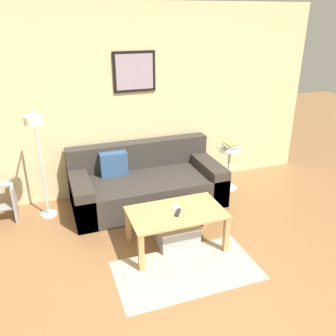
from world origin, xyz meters
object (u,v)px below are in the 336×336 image
object	(u,v)px
coffee_table	(176,218)
cell_phone	(176,207)
side_table	(229,165)
couch	(146,184)
remote_control	(178,212)
storage_bin	(177,234)
book_stack	(231,146)
floor_lamp	(38,145)

from	to	relation	value
coffee_table	cell_phone	distance (m)	0.12
side_table	cell_phone	xyz separation A→B (m)	(-1.21, -1.00, 0.08)
couch	remote_control	bearing A→B (deg)	-89.02
storage_bin	side_table	world-z (taller)	side_table
storage_bin	remote_control	xyz separation A→B (m)	(-0.02, -0.07, 0.32)
couch	book_stack	size ratio (longest dim) A/B	8.45
floor_lamp	couch	bearing A→B (deg)	5.90
coffee_table	cell_phone	xyz separation A→B (m)	(0.03, 0.08, 0.08)
book_stack	remote_control	xyz separation A→B (m)	(-1.24, -1.11, -0.23)
book_stack	cell_phone	distance (m)	1.58
storage_bin	floor_lamp	size ratio (longest dim) A/B	0.33
floor_lamp	remote_control	xyz separation A→B (m)	(1.31, -1.01, -0.59)
remote_control	book_stack	bearing A→B (deg)	74.66
remote_control	cell_phone	xyz separation A→B (m)	(0.03, 0.12, -0.01)
couch	book_stack	distance (m)	1.33
side_table	remote_control	xyz separation A→B (m)	(-1.24, -1.13, 0.08)
coffee_table	book_stack	bearing A→B (deg)	40.76
couch	floor_lamp	size ratio (longest dim) A/B	1.43
coffee_table	side_table	size ratio (longest dim) A/B	1.67
book_stack	couch	bearing A→B (deg)	178.52
side_table	cell_phone	size ratio (longest dim) A/B	4.39
storage_bin	cell_phone	world-z (taller)	cell_phone
couch	side_table	bearing A→B (deg)	-0.72
floor_lamp	side_table	xyz separation A→B (m)	(2.55, 0.12, -0.67)
floor_lamp	coffee_table	bearing A→B (deg)	-36.48
couch	storage_bin	distance (m)	1.08
floor_lamp	book_stack	xyz separation A→B (m)	(2.55, 0.10, -0.36)
couch	coffee_table	bearing A→B (deg)	-89.04
coffee_table	book_stack	xyz separation A→B (m)	(1.24, 1.07, 0.31)
storage_bin	remote_control	size ratio (longest dim) A/B	3.12
remote_control	cell_phone	distance (m)	0.13
couch	remote_control	world-z (taller)	couch
coffee_table	floor_lamp	xyz separation A→B (m)	(-1.31, 0.97, 0.67)
cell_phone	floor_lamp	bearing A→B (deg)	152.25
couch	coffee_table	world-z (taller)	couch
coffee_table	cell_phone	size ratio (longest dim) A/B	7.35
side_table	remote_control	bearing A→B (deg)	-137.70
coffee_table	side_table	bearing A→B (deg)	41.26
coffee_table	book_stack	size ratio (longest dim) A/B	4.36
coffee_table	cell_phone	bearing A→B (deg)	71.16
coffee_table	side_table	distance (m)	1.65
storage_bin	book_stack	xyz separation A→B (m)	(1.22, 1.04, 0.55)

